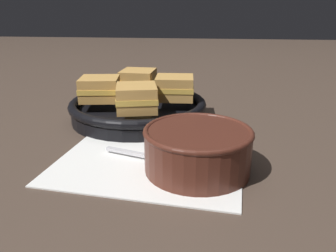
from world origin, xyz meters
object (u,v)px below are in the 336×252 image
Objects in this scene: soup_bowl at (198,147)px; spoon at (164,159)px; sandwich_far_right at (138,80)px; skillet at (138,109)px; sandwich_far_left at (175,88)px; sandwich_near_left at (100,89)px; sandwich_near_right at (137,98)px.

soup_bowl is 1.08× the size of spoon.
sandwich_far_right is at bearing 125.88° from spoon.
skillet is 3.46× the size of sandwich_far_left.
sandwich_far_right is at bearing 145.34° from sandwich_far_left.
sandwich_far_right is (-0.14, 0.29, 0.03)m from soup_bowl.
sandwich_near_left reaches higher than spoon.
soup_bowl is 0.54× the size of skillet.
sandwich_near_left and sandwich_near_right have the same top height.
sandwich_near_right is at bearing -124.66° from sandwich_far_left.
sandwich_near_right is (-0.12, 0.14, 0.03)m from soup_bowl.
sandwich_near_right is (0.09, -0.06, 0.00)m from sandwich_near_left.
sandwich_far_left is at bearing 108.82° from spoon.
sandwich_near_right is at bearing -34.66° from sandwich_near_left.
sandwich_far_left reaches higher than skillet.
spoon is 1.54× the size of sandwich_near_right.
sandwich_far_left is (0.07, 0.01, 0.04)m from skillet.
sandwich_near_right is at bearing -79.66° from sandwich_far_right.
skillet is 3.05× the size of sandwich_near_right.
spoon is at bearing 163.88° from soup_bowl.
skillet is 0.09m from sandwich_near_right.
soup_bowl is 0.25m from skillet.
spoon is (-0.05, 0.01, -0.03)m from soup_bowl.
soup_bowl is 1.66× the size of sandwich_near_right.
sandwich_far_left is 1.00× the size of sandwich_far_right.
spoon is 1.62× the size of sandwich_near_left.
soup_bowl is 0.29m from sandwich_near_left.
sandwich_near_left is at bearing 146.28° from spoon.
sandwich_near_right is at bearing -79.66° from skillet.
sandwich_near_left is (-0.20, 0.20, 0.03)m from soup_bowl.
skillet is (-0.08, 0.20, 0.01)m from spoon.
spoon is at bearing -62.88° from sandwich_near_right.
sandwich_near_right reaches higher than skillet.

